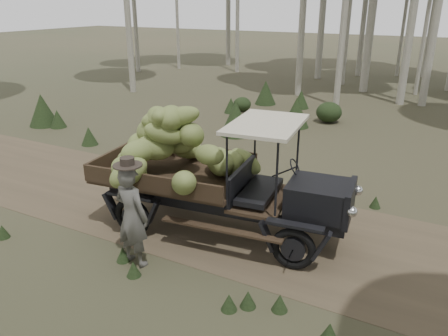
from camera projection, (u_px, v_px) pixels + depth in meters
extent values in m
plane|color=#473D2B|center=(212.00, 216.00, 10.13)|extent=(120.00, 120.00, 0.00)
cube|color=brown|center=(212.00, 216.00, 10.12)|extent=(70.00, 4.00, 0.01)
cube|color=black|center=(317.00, 198.00, 8.44)|extent=(1.22, 1.17, 0.61)
cube|color=black|center=(350.00, 203.00, 8.23)|extent=(0.23, 1.12, 0.69)
cube|color=black|center=(242.00, 181.00, 8.94)|extent=(0.26, 1.56, 0.61)
cube|color=#38281C|center=(174.00, 175.00, 9.52)|extent=(3.32, 2.33, 0.09)
cube|color=#38281C|center=(194.00, 153.00, 10.31)|extent=(3.10, 0.41, 0.36)
cube|color=#38281C|center=(150.00, 183.00, 8.58)|extent=(3.10, 0.41, 0.36)
cube|color=#38281C|center=(114.00, 158.00, 9.99)|extent=(0.29, 2.00, 0.36)
cube|color=beige|center=(266.00, 124.00, 8.32)|extent=(1.48, 2.02, 0.07)
cube|color=black|center=(231.00, 194.00, 9.63)|extent=(5.10, 0.67, 0.20)
cube|color=black|center=(216.00, 209.00, 8.90)|extent=(5.10, 0.67, 0.20)
torus|color=black|center=(312.00, 209.00, 9.53)|extent=(0.86, 0.24, 0.85)
torus|color=black|center=(293.00, 249.00, 7.99)|extent=(0.86, 0.24, 0.85)
torus|color=black|center=(172.00, 185.00, 10.73)|extent=(0.86, 0.24, 0.85)
torus|color=black|center=(132.00, 216.00, 9.19)|extent=(0.86, 0.24, 0.85)
sphere|color=beige|center=(358.00, 191.00, 8.61)|extent=(0.20, 0.20, 0.20)
sphere|color=beige|center=(352.00, 212.00, 7.74)|extent=(0.20, 0.20, 0.20)
ellipsoid|color=olive|center=(232.00, 164.00, 9.53)|extent=(0.96, 0.97, 0.67)
ellipsoid|color=olive|center=(158.00, 143.00, 9.32)|extent=(0.82, 0.84, 0.46)
ellipsoid|color=olive|center=(155.00, 133.00, 9.28)|extent=(0.97, 0.93, 0.71)
ellipsoid|color=olive|center=(179.00, 117.00, 8.95)|extent=(1.04, 0.73, 0.63)
ellipsoid|color=olive|center=(146.00, 144.00, 10.55)|extent=(1.09, 1.01, 0.69)
ellipsoid|color=olive|center=(141.00, 145.00, 9.53)|extent=(0.57, 0.74, 0.64)
ellipsoid|color=olive|center=(165.00, 133.00, 8.98)|extent=(1.02, 0.92, 0.67)
ellipsoid|color=olive|center=(170.00, 121.00, 9.08)|extent=(0.89, 1.04, 0.76)
ellipsoid|color=olive|center=(189.00, 150.00, 10.03)|extent=(0.69, 1.00, 0.61)
ellipsoid|color=olive|center=(179.00, 143.00, 9.64)|extent=(0.92, 0.60, 0.61)
ellipsoid|color=olive|center=(152.00, 132.00, 9.32)|extent=(0.85, 0.62, 0.72)
ellipsoid|color=olive|center=(159.00, 119.00, 9.05)|extent=(0.94, 0.83, 0.69)
ellipsoid|color=olive|center=(131.00, 161.00, 9.66)|extent=(0.96, 0.69, 0.60)
ellipsoid|color=olive|center=(209.00, 155.00, 8.62)|extent=(0.99, 0.76, 0.56)
ellipsoid|color=olive|center=(160.00, 126.00, 9.69)|extent=(0.87, 1.13, 0.78)
ellipsoid|color=olive|center=(163.00, 118.00, 9.03)|extent=(0.81, 1.10, 0.70)
ellipsoid|color=olive|center=(129.00, 170.00, 8.84)|extent=(1.00, 0.76, 0.77)
ellipsoid|color=olive|center=(155.00, 148.00, 9.18)|extent=(0.98, 1.09, 0.73)
ellipsoid|color=olive|center=(163.00, 126.00, 9.48)|extent=(0.92, 0.55, 0.63)
ellipsoid|color=olive|center=(163.00, 119.00, 9.16)|extent=(0.94, 0.98, 0.48)
ellipsoid|color=olive|center=(220.00, 162.00, 9.33)|extent=(1.07, 1.07, 0.66)
ellipsoid|color=olive|center=(139.00, 151.00, 9.00)|extent=(0.80, 0.96, 0.54)
ellipsoid|color=olive|center=(192.00, 135.00, 9.10)|extent=(0.79, 1.02, 0.77)
ellipsoid|color=olive|center=(171.00, 118.00, 8.97)|extent=(0.74, 0.91, 0.60)
ellipsoid|color=olive|center=(245.00, 161.00, 9.63)|extent=(1.07, 0.75, 0.65)
ellipsoid|color=olive|center=(128.00, 173.00, 8.62)|extent=(1.02, 1.04, 0.84)
ellipsoid|color=olive|center=(184.00, 183.00, 8.20)|extent=(0.95, 0.99, 0.78)
imported|color=#54524D|center=(132.00, 217.00, 7.98)|extent=(0.76, 0.54, 1.96)
cylinder|color=#2E2620|center=(128.00, 165.00, 7.62)|extent=(0.57, 0.57, 0.03)
cylinder|color=#2E2620|center=(127.00, 162.00, 7.60)|extent=(0.29, 0.29, 0.16)
cone|color=#233319|center=(59.00, 120.00, 17.22)|extent=(0.49, 0.49, 0.54)
ellipsoid|color=#233319|center=(329.00, 112.00, 17.74)|extent=(1.03, 1.03, 0.83)
cone|color=#233319|center=(296.00, 112.00, 17.04)|extent=(1.04, 1.04, 1.16)
cone|color=#233319|center=(89.00, 136.00, 15.00)|extent=(0.57, 0.57, 0.64)
cone|color=#233319|center=(58.00, 119.00, 17.05)|extent=(0.63, 0.63, 0.70)
cone|color=#233319|center=(236.00, 118.00, 15.97)|extent=(1.15, 1.15, 1.28)
cone|color=#233319|center=(266.00, 92.00, 20.82)|extent=(1.01, 1.01, 1.12)
ellipsoid|color=#233319|center=(242.00, 104.00, 19.55)|extent=(0.79, 0.79, 0.63)
cone|color=#233319|center=(42.00, 110.00, 17.24)|extent=(1.13, 1.13, 1.26)
cone|color=#233319|center=(231.00, 105.00, 19.26)|extent=(0.61, 0.61, 0.68)
cone|color=#233319|center=(301.00, 99.00, 20.09)|extent=(0.76, 0.76, 0.84)
cone|color=#233319|center=(237.00, 168.00, 12.61)|extent=(0.27, 0.27, 0.30)
cone|color=#233319|center=(133.00, 269.00, 7.88)|extent=(0.27, 0.27, 0.30)
cone|color=#233319|center=(321.00, 193.00, 10.95)|extent=(0.27, 0.27, 0.30)
cone|color=#233319|center=(280.00, 302.00, 7.00)|extent=(0.27, 0.27, 0.30)
cone|color=#233319|center=(123.00, 254.00, 8.33)|extent=(0.27, 0.27, 0.30)
cone|color=#233319|center=(151.00, 156.00, 13.55)|extent=(0.27, 0.27, 0.30)
cone|color=#233319|center=(134.00, 154.00, 13.70)|extent=(0.27, 0.27, 0.30)
cone|color=#233319|center=(3.00, 231.00, 9.15)|extent=(0.27, 0.27, 0.30)
cone|color=#233319|center=(375.00, 202.00, 10.49)|extent=(0.27, 0.27, 0.30)
cone|color=#233319|center=(248.00, 299.00, 7.08)|extent=(0.27, 0.27, 0.30)
cone|color=#233319|center=(229.00, 302.00, 7.01)|extent=(0.27, 0.27, 0.30)
cone|color=#233319|center=(324.00, 185.00, 11.46)|extent=(0.27, 0.27, 0.30)
cone|color=#233319|center=(329.00, 332.00, 6.38)|extent=(0.27, 0.27, 0.30)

